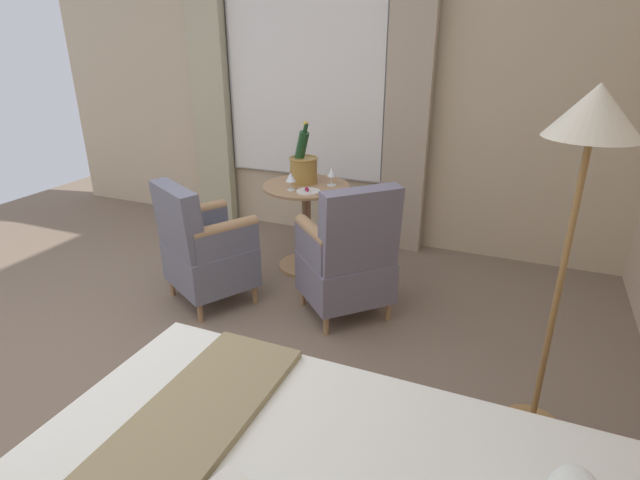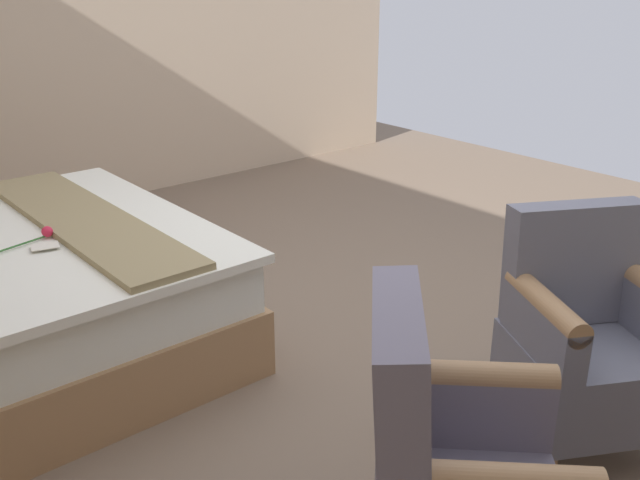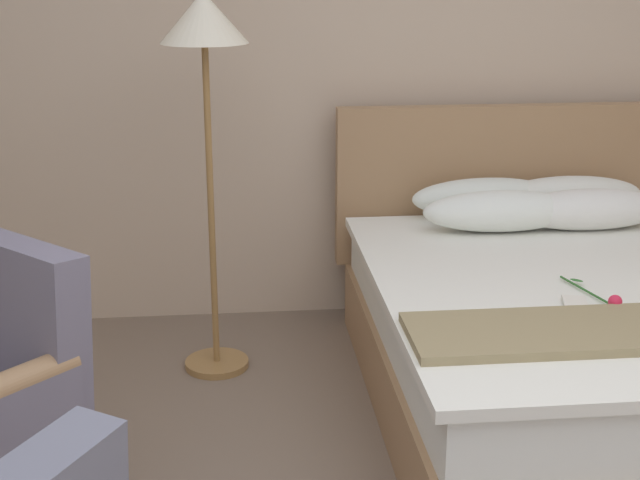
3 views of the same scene
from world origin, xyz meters
name	(u,v)px [view 1 (image 1 of 3)]	position (x,y,z in m)	size (l,w,h in m)	color
ground_plane	(92,403)	(0.00, 0.00, 0.00)	(6.96, 6.96, 0.00)	#796553
wall_window_side	(308,62)	(-2.77, 0.00, 1.55)	(0.27, 5.56, 3.12)	beige
floor_lamp_brass	(587,152)	(-0.69, 2.10, 1.35)	(0.35, 0.35, 1.61)	#9F7340
side_table_round	(306,222)	(-1.92, 0.36, 0.40)	(0.67, 0.67, 0.70)	#A67C54
champagne_bucket	(303,166)	(-1.99, 0.30, 0.83)	(0.22, 0.22, 0.48)	#A27B39
wine_glass_near_bucket	(291,178)	(-1.76, 0.31, 0.79)	(0.08, 0.08, 0.13)	white
wine_glass_near_edge	(332,173)	(-1.99, 0.54, 0.79)	(0.07, 0.07, 0.14)	white
snack_plate	(308,191)	(-1.76, 0.45, 0.70)	(0.18, 0.18, 0.04)	white
armchair_by_window	(348,259)	(-1.34, 0.92, 0.42)	(0.73, 0.73, 0.94)	#A67C54
armchair_facing_bed	(204,248)	(-1.14, -0.06, 0.41)	(0.71, 0.71, 0.88)	#A67C54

